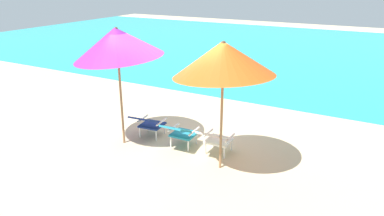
{
  "coord_description": "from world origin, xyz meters",
  "views": [
    {
      "loc": [
        3.75,
        -6.58,
        3.6
      ],
      "look_at": [
        0.0,
        0.21,
        0.75
      ],
      "focal_mm": 33.49,
      "sensor_mm": 36.0,
      "label": 1
    }
  ],
  "objects_px": {
    "lounge_chair_left": "(148,123)",
    "beach_umbrella_left": "(117,43)",
    "lounge_chair_right": "(216,138)",
    "lounge_chair_center": "(180,132)",
    "beach_umbrella_right": "(223,59)"
  },
  "relations": [
    {
      "from": "lounge_chair_left",
      "to": "beach_umbrella_left",
      "type": "bearing_deg",
      "value": -128.36
    },
    {
      "from": "lounge_chair_right",
      "to": "lounge_chair_left",
      "type": "bearing_deg",
      "value": 179.22
    },
    {
      "from": "lounge_chair_left",
      "to": "lounge_chair_center",
      "type": "xyz_separation_m",
      "value": [
        0.92,
        -0.1,
        0.0
      ]
    },
    {
      "from": "lounge_chair_center",
      "to": "lounge_chair_right",
      "type": "relative_size",
      "value": 1.01
    },
    {
      "from": "lounge_chair_center",
      "to": "beach_umbrella_right",
      "type": "height_order",
      "value": "beach_umbrella_right"
    },
    {
      "from": "lounge_chair_center",
      "to": "lounge_chair_right",
      "type": "xyz_separation_m",
      "value": [
        0.83,
        0.07,
        0.0
      ]
    },
    {
      "from": "lounge_chair_right",
      "to": "beach_umbrella_left",
      "type": "relative_size",
      "value": 0.32
    },
    {
      "from": "beach_umbrella_right",
      "to": "lounge_chair_right",
      "type": "bearing_deg",
      "value": 126.16
    },
    {
      "from": "beach_umbrella_left",
      "to": "beach_umbrella_right",
      "type": "relative_size",
      "value": 1.04
    },
    {
      "from": "lounge_chair_center",
      "to": "beach_umbrella_right",
      "type": "xyz_separation_m",
      "value": [
        1.14,
        -0.35,
        1.81
      ]
    },
    {
      "from": "lounge_chair_right",
      "to": "beach_umbrella_left",
      "type": "bearing_deg",
      "value": -168.24
    },
    {
      "from": "lounge_chair_left",
      "to": "beach_umbrella_left",
      "type": "relative_size",
      "value": 0.34
    },
    {
      "from": "beach_umbrella_left",
      "to": "beach_umbrella_right",
      "type": "xyz_separation_m",
      "value": [
        2.42,
        0.02,
        -0.09
      ]
    },
    {
      "from": "beach_umbrella_right",
      "to": "lounge_chair_center",
      "type": "bearing_deg",
      "value": 163.06
    },
    {
      "from": "beach_umbrella_right",
      "to": "lounge_chair_left",
      "type": "bearing_deg",
      "value": 167.83
    }
  ]
}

